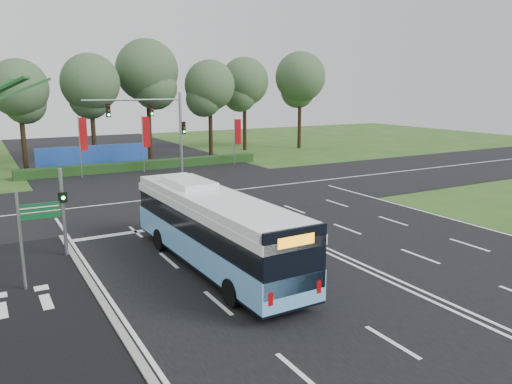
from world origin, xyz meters
The scene contains 15 objects.
ground centered at (0.00, 0.00, 0.00)m, with size 120.00×120.00×0.00m, color #294D19.
road_main centered at (0.00, 0.00, 0.02)m, with size 20.00×120.00×0.04m, color black.
road_cross centered at (0.00, 12.00, 0.03)m, with size 120.00×14.00×0.05m, color black.
bike_path centered at (-12.50, -3.00, 0.03)m, with size 5.00×18.00×0.06m, color black.
kerb_strip centered at (-10.10, -3.00, 0.06)m, with size 0.25×18.00×0.12m, color gray.
city_bus centered at (-5.21, -1.68, 1.70)m, with size 2.73×11.80×3.37m.
pedestrian_signal centered at (-10.33, 2.83, 2.18)m, with size 0.37×0.44×3.99m.
street_sign centered at (-11.98, -0.44, 2.40)m, with size 1.48×0.13×3.78m.
banner_flag_left centered at (-5.66, 22.87, 3.30)m, with size 0.73×0.27×5.09m.
banner_flag_mid centered at (-0.33, 23.02, 3.24)m, with size 0.74×0.13×5.00m.
banner_flag_right centered at (8.59, 22.82, 2.94)m, with size 0.64×0.25×4.51m.
traffic_light_gantry centered at (0.21, 20.50, 4.66)m, with size 8.41×0.28×7.00m.
hedge centered at (0.00, 24.50, 0.40)m, with size 22.00×1.20×0.80m, color #153613.
blue_hoarding centered at (-4.00, 27.00, 1.10)m, with size 10.00×0.30×2.20m, color #1C439C.
eucalyptus_row centered at (0.34, 30.66, 8.20)m, with size 48.52×8.94×12.24m.
Camera 1 is at (-13.43, -19.74, 7.41)m, focal length 35.00 mm.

